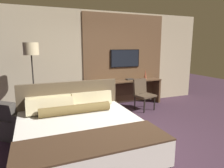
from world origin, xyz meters
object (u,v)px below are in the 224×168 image
Objects in this scene: desk_chair at (143,92)px; book at (130,79)px; tv at (125,58)px; armchair_by_window at (15,123)px; desk at (127,88)px; floor_lamp at (31,56)px; bed at (81,135)px; vase_tall at (145,74)px.

desk_chair reaches higher than book.
armchair_by_window is at bearing -157.53° from tv.
armchair_by_window reaches higher than desk.
floor_lamp is at bearing -166.50° from tv.
armchair_by_window is 3.43m from book.
floor_lamp reaches higher than armchair_by_window.
bed is 3.62m from vase_tall.
floor_lamp is at bearing 164.18° from desk_chair.
desk_chair is at bearing -80.69° from book.
book is at bearing 177.23° from vase_tall.
tv is 2.77m from floor_lamp.
tv is 0.51× the size of floor_lamp.
tv is 0.95× the size of armchair_by_window.
bed is at bearing -130.66° from desk.
bed is 2.85m from desk_chair.
vase_tall is (3.75, 1.11, 0.65)m from armchair_by_window.
floor_lamp is at bearing -171.87° from vase_tall.
armchair_by_window is at bearing 175.48° from desk_chair.
desk is at bearing -179.24° from vase_tall.
armchair_by_window is at bearing -163.45° from vase_tall.
tv reaches higher than armchair_by_window.
book is (0.09, -0.14, -0.64)m from tv.
floor_lamp is at bearing 109.24° from bed.
tv is at bearing 90.00° from desk.
desk is 0.62m from desk_chair.
tv is at bearing 13.50° from floor_lamp.
armchair_by_window is 1.52m from floor_lamp.
tv reaches higher than book.
armchair_by_window is 0.54× the size of floor_lamp.
tv is at bearing 165.24° from vase_tall.
desk_chair is (2.22, 1.77, 0.17)m from bed.
desk_chair reaches higher than desk.
desk_chair reaches higher than armchair_by_window.
vase_tall reaches higher than desk_chair.
bed is at bearing -131.54° from book.
vase_tall is at bearing 0.76° from desk.
vase_tall reaches higher than book.
desk is 0.27m from book.
vase_tall is (0.45, 0.60, 0.40)m from desk_chair.
book is at bearing -118.89° from armchair_by_window.
bed is 1.00× the size of desk.
desk_chair is 0.69m from book.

